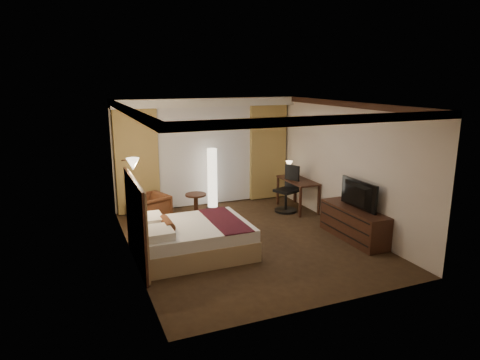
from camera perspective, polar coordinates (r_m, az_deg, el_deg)
name	(u,v)px	position (r m, az deg, el deg)	size (l,w,h in m)	color
floor	(248,240)	(8.65, 1.02, -8.01)	(4.50, 5.50, 0.01)	#301F12
ceiling	(248,104)	(8.06, 1.10, 10.15)	(4.50, 5.50, 0.01)	white
back_wall	(204,152)	(10.78, -4.76, 3.74)	(4.50, 0.02, 2.70)	silver
left_wall	(129,185)	(7.66, -14.58, -0.69)	(0.02, 5.50, 2.70)	silver
right_wall	(345,166)	(9.36, 13.82, 1.89)	(0.02, 5.50, 2.70)	silver
crown_molding	(248,107)	(8.06, 1.10, 9.72)	(4.50, 5.50, 0.12)	black
soffit	(207,102)	(10.40, -4.47, 10.32)	(4.50, 0.50, 0.20)	white
curtain_sheer	(205,156)	(10.72, -4.62, 3.15)	(2.48, 0.04, 2.45)	silver
curtain_left_drape	(137,162)	(10.29, -13.58, 2.36)	(1.00, 0.14, 2.45)	#A5874B
curtain_right_drape	(268,152)	(11.29, 3.72, 3.69)	(1.00, 0.14, 2.45)	#A5874B
wall_sconce	(133,164)	(8.13, -14.10, 2.09)	(0.24, 0.24, 0.24)	white
bed	(194,239)	(7.94, -6.17, -7.83)	(2.01, 1.57, 0.59)	white
headboard	(136,222)	(7.59, -13.65, -5.50)	(0.12, 1.87, 1.50)	tan
armchair	(150,208)	(9.68, -11.91, -3.64)	(0.71, 0.67, 0.73)	#522B18
side_table	(196,205)	(10.05, -5.89, -3.34)	(0.49, 0.49, 0.54)	black
floor_lamp	(212,179)	(10.51, -3.71, 0.20)	(0.32, 0.32, 1.52)	white
desk	(298,195)	(10.58, 7.68, -1.94)	(0.55, 1.23, 0.75)	black
desk_lamp	(289,169)	(10.85, 6.54, 1.44)	(0.18, 0.18, 0.34)	#FFD899
office_chair	(286,189)	(10.33, 6.17, -1.20)	(0.54, 0.54, 1.13)	black
dresser	(354,223)	(8.91, 14.93, -5.62)	(0.50, 1.66, 0.65)	black
television	(354,194)	(8.71, 15.02, -1.76)	(1.05, 0.60, 0.14)	black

